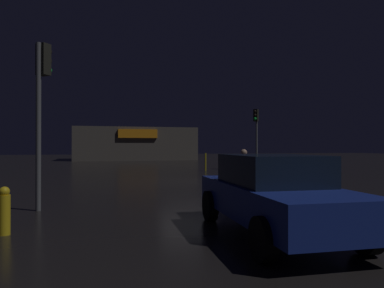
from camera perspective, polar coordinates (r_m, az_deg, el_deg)
name	(u,v)px	position (r m, az deg, el deg)	size (l,w,h in m)	color
ground_plane	(187,182)	(17.32, -0.88, -6.07)	(120.00, 120.00, 0.00)	black
store_building	(134,144)	(46.41, -9.25, 0.02)	(14.74, 8.61, 4.02)	#4C4742
traffic_signal_main	(256,126)	(26.21, 10.23, 2.78)	(0.42, 0.42, 4.40)	#595B60
traffic_signal_opposite	(42,91)	(10.54, -22.93, 7.88)	(0.41, 0.43, 4.51)	#595B60
car_near	(273,193)	(7.23, 12.88, -7.70)	(2.15, 4.65, 1.56)	navy
pedestrian	(244,170)	(11.82, 8.31, -4.15)	(0.43, 0.43, 1.63)	black
fire_hydrant	(4,211)	(7.94, -27.85, -9.46)	(0.22, 0.22, 0.94)	gold
bollard_kerb_a	(206,162)	(25.04, 2.18, -2.88)	(0.10, 0.10, 1.24)	gold
bollard_kerb_b	(233,163)	(26.07, 6.54, -3.09)	(0.10, 0.10, 0.95)	#595B60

